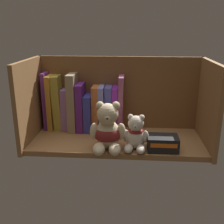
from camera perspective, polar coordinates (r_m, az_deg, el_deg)
The scene contains 19 objects.
shelf_board at distance 108.49cm, azimuth 1.06°, elevation -6.18°, with size 66.52×26.89×2.00cm, color olive.
shelf_back_panel at distance 116.71cm, azimuth 1.50°, elevation 3.60°, with size 68.92×1.20×32.94cm, color brown.
shelf_side_panel_left at distance 110.35cm, azimuth -16.85°, elevation 1.98°, with size 1.60×29.29×32.94cm, color olive.
shelf_side_panel_right at distance 106.92cm, azimuth 19.65°, elevation 1.21°, with size 1.60×29.29×32.94cm, color olive.
book_0 at distance 119.92cm, azimuth -13.52°, elevation 2.39°, with size 1.66×9.33×24.48cm, color #682A84.
book_1 at distance 119.46cm, azimuth -12.58°, elevation 2.12°, with size 1.99×11.16×23.37cm, color #B07926.
book_2 at distance 118.67cm, azimuth -11.25°, elevation 2.09°, with size 3.36×9.48×23.31cm, color olive.
book_3 at distance 118.60cm, azimuth -9.56°, elevation 0.74°, with size 3.12×9.72×17.60cm, color #9468A9.
book_4 at distance 116.91cm, azimuth -8.03°, elevation 2.29°, with size 3.24×14.93×24.34cm, color #887558.
book_5 at distance 116.81cm, azimuth -6.41°, elevation 1.32°, with size 2.92×14.27×20.35cm, color #581E74.
book_6 at distance 116.97cm, azimuth -4.83°, elevation 0.16°, with size 3.07×13.96×15.53cm, color #323699.
book_7 at distance 116.00cm, azimuth -3.34°, elevation 0.96°, with size 2.72×11.66×19.09cm, color #B55F2E.
book_8 at distance 115.67cm, azimuth -2.03°, elevation 0.95°, with size 2.20×12.04×19.18cm, color #7F83CF.
book_9 at distance 115.43cm, azimuth -0.67°, elevation 0.89°, with size 2.88×9.66×19.05cm, color #5357B4.
book_10 at distance 115.22cm, azimuth 0.73°, elevation 0.87°, with size 2.36×13.45×19.07cm, color purple.
book_11 at distance 114.45cm, azimuth 1.92°, elevation 1.96°, with size 1.97×14.18×23.74cm, color #884465.
teddy_bear_larger at distance 97.26cm, azimuth -0.93°, elevation -4.00°, with size 13.01×13.63×17.76cm.
teddy_bear_smaller at distance 97.97cm, azimuth 4.99°, elevation -4.79°, with size 9.59×9.79×13.07cm.
small_product_box at distance 99.64cm, azimuth 10.65°, elevation -6.47°, with size 10.94×7.62×5.33cm.
Camera 1 is at (5.47, -98.96, 45.12)cm, focal length 43.31 mm.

